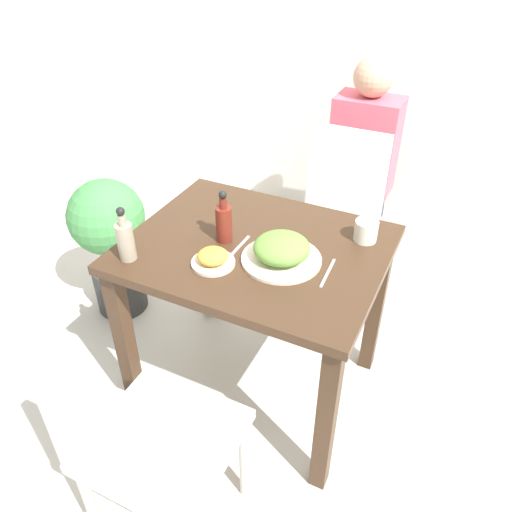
% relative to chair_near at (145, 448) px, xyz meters
% --- Properties ---
extents(ground_plane, '(16.00, 16.00, 0.00)m').
position_rel_chair_near_xyz_m(ground_plane, '(-0.01, 0.74, -0.51)').
color(ground_plane, beige).
extents(wall_back, '(8.00, 0.05, 2.60)m').
position_rel_chair_near_xyz_m(wall_back, '(-0.01, 2.33, 0.79)').
color(wall_back, white).
rests_on(wall_back, ground_plane).
extents(dining_table, '(0.93, 0.75, 0.75)m').
position_rel_chair_near_xyz_m(dining_table, '(-0.01, 0.74, 0.11)').
color(dining_table, '#3D2819').
rests_on(dining_table, ground_plane).
extents(chair_near, '(0.42, 0.42, 0.90)m').
position_rel_chair_near_xyz_m(chair_near, '(0.00, 0.00, 0.00)').
color(chair_near, silver).
rests_on(chair_near, ground_plane).
extents(chair_far, '(0.42, 0.42, 0.90)m').
position_rel_chair_near_xyz_m(chair_far, '(0.07, 1.51, 0.00)').
color(chair_far, silver).
rests_on(chair_far, ground_plane).
extents(food_plate, '(0.28, 0.28, 0.10)m').
position_rel_chair_near_xyz_m(food_plate, '(0.11, 0.69, 0.28)').
color(food_plate, beige).
rests_on(food_plate, dining_table).
extents(side_plate, '(0.15, 0.15, 0.06)m').
position_rel_chair_near_xyz_m(side_plate, '(-0.09, 0.57, 0.27)').
color(side_plate, beige).
rests_on(side_plate, dining_table).
extents(drink_cup, '(0.09, 0.09, 0.08)m').
position_rel_chair_near_xyz_m(drink_cup, '(0.34, 0.95, 0.28)').
color(drink_cup, silver).
rests_on(drink_cup, dining_table).
extents(sauce_bottle, '(0.06, 0.06, 0.21)m').
position_rel_chair_near_xyz_m(sauce_bottle, '(-0.38, 0.47, 0.32)').
color(sauce_bottle, gray).
rests_on(sauce_bottle, dining_table).
extents(condiment_bottle, '(0.06, 0.06, 0.21)m').
position_rel_chair_near_xyz_m(condiment_bottle, '(-0.13, 0.72, 0.32)').
color(condiment_bottle, maroon).
rests_on(condiment_bottle, dining_table).
extents(fork_utensil, '(0.01, 0.17, 0.00)m').
position_rel_chair_near_xyz_m(fork_utensil, '(-0.06, 0.69, 0.24)').
color(fork_utensil, silver).
rests_on(fork_utensil, dining_table).
extents(spoon_utensil, '(0.02, 0.17, 0.00)m').
position_rel_chair_near_xyz_m(spoon_utensil, '(0.28, 0.69, 0.24)').
color(spoon_utensil, silver).
rests_on(spoon_utensil, dining_table).
extents(potted_plant_left, '(0.37, 0.37, 0.74)m').
position_rel_chair_near_xyz_m(potted_plant_left, '(-0.88, 0.91, -0.06)').
color(potted_plant_left, '#333333').
rests_on(potted_plant_left, ground_plane).
extents(person_figure, '(0.34, 0.22, 1.17)m').
position_rel_chair_near_xyz_m(person_figure, '(0.08, 1.90, 0.07)').
color(person_figure, '#2D3347').
rests_on(person_figure, ground_plane).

